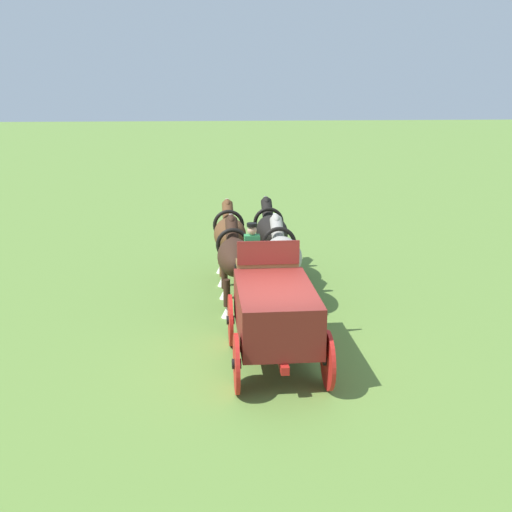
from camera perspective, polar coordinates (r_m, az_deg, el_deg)
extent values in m
plane|color=olive|center=(13.33, 1.79, -10.12)|extent=(220.00, 220.00, 0.00)
cube|color=maroon|center=(12.85, 1.84, -5.19)|extent=(2.93, 1.62, 1.05)
cube|color=brown|center=(14.29, 1.03, -0.67)|extent=(0.57, 1.44, 0.12)
cube|color=maroon|center=(14.89, 0.85, -3.01)|extent=(0.25, 1.28, 0.60)
cube|color=maroon|center=(13.91, 1.17, 0.32)|extent=(0.07, 1.44, 0.55)
cube|color=red|center=(13.09, 1.81, -7.76)|extent=(3.21, 0.19, 0.16)
cylinder|color=red|center=(14.09, -2.41, -6.04)|extent=(1.20, 0.09, 1.19)
cylinder|color=black|center=(14.09, -2.41, -6.04)|extent=(0.20, 0.18, 0.20)
cylinder|color=red|center=(14.28, 4.84, -5.79)|extent=(1.20, 0.09, 1.19)
cylinder|color=black|center=(14.28, 4.84, -5.79)|extent=(0.20, 0.18, 0.20)
cylinder|color=red|center=(11.95, -1.84, -10.09)|extent=(1.20, 0.09, 1.19)
cylinder|color=black|center=(11.95, -1.84, -10.09)|extent=(0.20, 0.18, 0.20)
cylinder|color=red|center=(12.18, 6.75, -9.70)|extent=(1.20, 0.09, 1.19)
cylinder|color=black|center=(12.18, 6.75, -9.70)|extent=(0.20, 0.18, 0.20)
cylinder|color=brown|center=(15.63, 0.59, -3.66)|extent=(2.60, 0.12, 0.10)
cube|color=#2D2D33|center=(14.33, -0.42, -0.04)|extent=(0.40, 0.32, 0.16)
cube|color=#338C4C|center=(14.15, -0.38, 0.91)|extent=(0.24, 0.36, 0.55)
sphere|color=tan|center=(14.06, -0.38, 2.43)|extent=(0.22, 0.22, 0.22)
cylinder|color=black|center=(14.03, -0.38, 2.95)|extent=(0.24, 0.24, 0.08)
ellipsoid|color=#331E14|center=(16.21, -2.01, -0.09)|extent=(2.12, 0.95, 0.93)
cylinder|color=#331E14|center=(17.12, -2.98, -1.89)|extent=(0.18, 0.18, 0.72)
cone|color=silver|center=(17.28, -2.96, -3.53)|extent=(0.30, 0.30, 0.31)
cylinder|color=#331E14|center=(17.14, -1.27, -1.85)|extent=(0.18, 0.18, 0.72)
cone|color=silver|center=(17.30, -1.26, -3.48)|extent=(0.30, 0.30, 0.31)
cylinder|color=#331E14|center=(15.71, -2.76, -3.48)|extent=(0.18, 0.18, 0.72)
cone|color=silver|center=(15.88, -2.74, -5.24)|extent=(0.30, 0.30, 0.31)
cylinder|color=#331E14|center=(15.74, -0.90, -3.43)|extent=(0.18, 0.18, 0.72)
cone|color=silver|center=(15.91, -0.89, -5.19)|extent=(0.30, 0.30, 0.31)
cylinder|color=#331E14|center=(17.39, -2.27, 2.32)|extent=(0.95, 0.37, 0.81)
ellipsoid|color=#331E14|center=(17.69, -2.34, 3.40)|extent=(0.60, 0.27, 0.32)
cube|color=silver|center=(17.97, -2.39, 3.59)|extent=(0.06, 0.10, 0.24)
torus|color=black|center=(17.10, -2.19, 1.08)|extent=(0.13, 0.96, 0.96)
cylinder|color=black|center=(15.23, -1.76, -2.27)|extent=(0.14, 0.14, 0.80)
ellipsoid|color=#9E998E|center=(16.33, 2.55, 0.02)|extent=(1.97, 1.01, 0.99)
cylinder|color=#9E998E|center=(17.17, 1.32, -1.89)|extent=(0.18, 0.18, 0.70)
cone|color=silver|center=(17.32, 1.31, -3.48)|extent=(0.30, 0.30, 0.30)
cylinder|color=#9E998E|center=(17.23, 3.11, -1.84)|extent=(0.18, 0.18, 0.70)
cone|color=silver|center=(17.39, 3.09, -3.42)|extent=(0.30, 0.30, 0.30)
cylinder|color=#9E998E|center=(15.87, 1.87, -3.35)|extent=(0.18, 0.18, 0.70)
cone|color=silver|center=(16.04, 1.86, -5.05)|extent=(0.30, 0.30, 0.30)
cylinder|color=#9E998E|center=(15.94, 3.82, -3.28)|extent=(0.18, 0.18, 0.70)
cone|color=silver|center=(16.11, 3.78, -4.98)|extent=(0.30, 0.30, 0.30)
cylinder|color=#9E998E|center=(17.43, 2.02, 2.38)|extent=(0.95, 0.37, 0.81)
ellipsoid|color=#9E998E|center=(17.74, 1.88, 3.46)|extent=(0.60, 0.27, 0.32)
cube|color=silver|center=(18.01, 1.77, 3.64)|extent=(0.06, 0.10, 0.24)
torus|color=black|center=(17.15, 2.16, 1.11)|extent=(0.13, 1.01, 1.01)
cylinder|color=black|center=(15.43, 3.05, -2.06)|extent=(0.14, 0.14, 0.80)
ellipsoid|color=brown|center=(18.72, -2.46, 2.03)|extent=(1.99, 1.01, 0.99)
cylinder|color=brown|center=(19.57, -3.33, 0.27)|extent=(0.18, 0.18, 0.71)
cone|color=silver|center=(19.71, -3.31, -1.16)|extent=(0.30, 0.30, 0.30)
cylinder|color=brown|center=(19.60, -1.74, 0.31)|extent=(0.18, 0.18, 0.71)
cone|color=silver|center=(19.73, -1.73, -1.12)|extent=(0.30, 0.30, 0.30)
cylinder|color=brown|center=(18.24, -3.18, -0.85)|extent=(0.18, 0.18, 0.71)
cone|color=silver|center=(18.39, -3.16, -2.37)|extent=(0.30, 0.30, 0.30)
cylinder|color=brown|center=(18.26, -1.47, -0.81)|extent=(0.18, 0.18, 0.71)
cone|color=silver|center=(18.41, -1.46, -2.33)|extent=(0.30, 0.30, 0.30)
cylinder|color=brown|center=(19.87, -2.65, 4.00)|extent=(0.95, 0.37, 0.81)
ellipsoid|color=brown|center=(20.18, -2.71, 4.92)|extent=(0.60, 0.27, 0.32)
cube|color=silver|center=(20.46, -2.75, 5.06)|extent=(0.06, 0.10, 0.24)
torus|color=black|center=(19.57, -2.59, 2.91)|extent=(0.13, 1.01, 1.01)
cylinder|color=black|center=(17.79, -2.29, 0.33)|extent=(0.14, 0.14, 0.80)
ellipsoid|color=black|center=(18.81, 1.50, 2.29)|extent=(2.08, 0.98, 0.96)
cylinder|color=black|center=(19.67, 0.47, 0.51)|extent=(0.18, 0.18, 0.76)
cone|color=silver|center=(19.82, 0.47, -1.01)|extent=(0.30, 0.30, 0.33)
cylinder|color=black|center=(19.73, 2.00, 0.55)|extent=(0.18, 0.18, 0.76)
cone|color=silver|center=(19.88, 1.99, -0.97)|extent=(0.30, 0.30, 0.33)
cylinder|color=black|center=(18.29, 0.92, -0.64)|extent=(0.18, 0.18, 0.76)
cone|color=silver|center=(18.44, 0.91, -2.26)|extent=(0.30, 0.30, 0.33)
cylinder|color=black|center=(18.35, 2.56, -0.60)|extent=(0.18, 0.18, 0.76)
cone|color=silver|center=(18.50, 2.54, -2.21)|extent=(0.30, 0.30, 0.33)
cylinder|color=black|center=(19.99, 1.07, 4.25)|extent=(0.95, 0.37, 0.81)
ellipsoid|color=black|center=(20.31, 0.96, 5.16)|extent=(0.60, 0.27, 0.32)
cube|color=silver|center=(20.58, 0.88, 5.30)|extent=(0.06, 0.10, 0.24)
torus|color=black|center=(19.70, 1.18, 3.18)|extent=(0.13, 0.99, 0.99)
cylinder|color=black|center=(17.84, 1.89, 0.58)|extent=(0.14, 0.14, 0.80)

